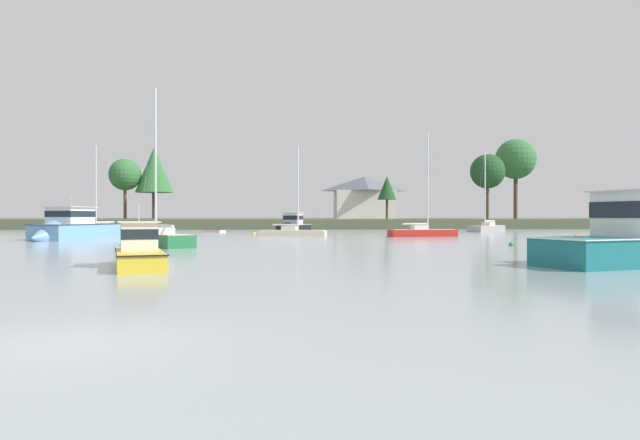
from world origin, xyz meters
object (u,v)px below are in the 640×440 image
sailboat_green (159,243)px  sailboat_grey (487,230)px  mooring_buoy_orange (576,237)px  mooring_buoy_green (511,245)px  cruiser_skyblue (69,232)px  cruiser_yellow (139,256)px  mooring_buoy_yellow (254,234)px  dinghy_white (214,231)px  sailboat_navy (100,230)px  cruiser_black (292,227)px  sailboat_red (423,234)px  sailboat_cream (293,234)px

sailboat_green → sailboat_grey: bearing=45.2°
mooring_buoy_orange → mooring_buoy_green: (-12.23, -14.82, -0.01)m
cruiser_skyblue → sailboat_grey: (45.61, 23.76, -0.42)m
cruiser_yellow → sailboat_green: bearing=99.4°
cruiser_skyblue → mooring_buoy_yellow: (15.35, 13.73, -0.60)m
dinghy_white → sailboat_green: size_ratio=0.28×
mooring_buoy_green → mooring_buoy_yellow: 32.33m
sailboat_grey → dinghy_white: 35.82m
mooring_buoy_orange → mooring_buoy_green: size_ratio=1.15×
mooring_buoy_yellow → sailboat_navy: bearing=149.5°
sailboat_navy → mooring_buoy_orange: size_ratio=24.93×
sailboat_green → mooring_buoy_yellow: sailboat_green is taller
cruiser_yellow → cruiser_black: (6.72, 51.45, 0.14)m
sailboat_navy → sailboat_green: 41.10m
cruiser_black → mooring_buoy_orange: (27.44, -21.42, -0.50)m
cruiser_yellow → sailboat_green: (-2.57, 15.53, -0.20)m
cruiser_skyblue → mooring_buoy_yellow: size_ratio=24.75×
cruiser_yellow → sailboat_green: size_ratio=0.59×
sailboat_grey → sailboat_red: size_ratio=1.04×
cruiser_yellow → cruiser_skyblue: 30.17m
sailboat_cream → sailboat_red: size_ratio=0.89×
dinghy_white → mooring_buoy_yellow: (5.52, -8.40, -0.06)m
mooring_buoy_yellow → sailboat_red: bearing=-24.2°
sailboat_navy → sailboat_red: bearing=-27.8°
mooring_buoy_orange → mooring_buoy_yellow: bearing=161.0°
sailboat_red → sailboat_green: bearing=-141.8°
cruiser_skyblue → sailboat_green: 15.66m
cruiser_skyblue → cruiser_black: bearing=50.9°
sailboat_green → mooring_buoy_orange: sailboat_green is taller
sailboat_cream → sailboat_red: sailboat_red is taller
mooring_buoy_green → mooring_buoy_orange: bearing=50.5°
sailboat_navy → sailboat_green: bearing=-67.0°
dinghy_white → sailboat_green: (0.56, -33.84, 0.11)m
cruiser_black → mooring_buoy_orange: cruiser_black is taller
sailboat_red → mooring_buoy_green: (2.12, -17.92, -0.17)m
cruiser_yellow → mooring_buoy_green: cruiser_yellow is taller
mooring_buoy_green → sailboat_green: bearing=179.2°
sailboat_cream → sailboat_navy: 30.99m
cruiser_yellow → cruiser_skyblue: bearing=115.4°
sailboat_cream → cruiser_skyblue: bearing=-157.1°
dinghy_white → sailboat_cream: bearing=-54.6°
sailboat_grey → sailboat_cream: (-25.95, -15.48, -0.05)m
sailboat_grey → sailboat_cream: size_ratio=1.17×
cruiser_black → mooring_buoy_yellow: bearing=-112.5°
cruiser_yellow → mooring_buoy_yellow: size_ratio=15.77×
sailboat_grey → sailboat_red: sailboat_grey is taller
mooring_buoy_orange → mooring_buoy_green: 19.22m
mooring_buoy_orange → mooring_buoy_yellow: (-31.77, 10.94, -0.01)m
sailboat_grey → dinghy_white: size_ratio=3.55×
sailboat_navy → dinghy_white: size_ratio=3.67×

